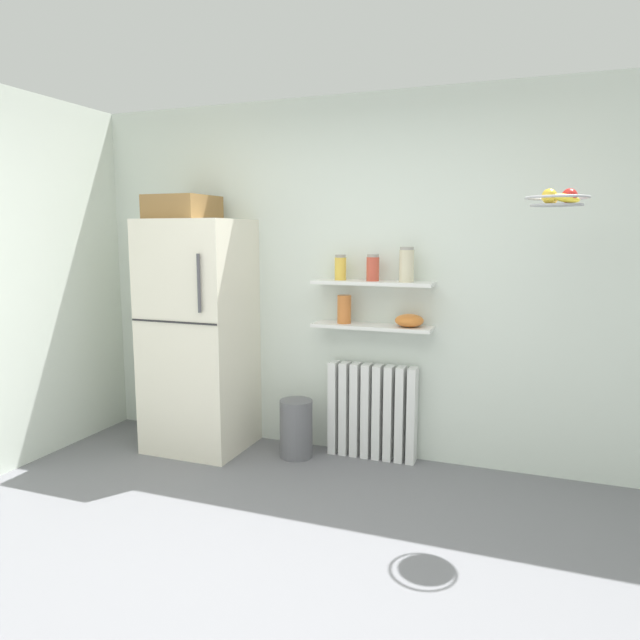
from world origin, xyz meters
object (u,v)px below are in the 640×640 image
Objects in this scene: storage_jar_1 at (373,268)px; vase at (344,309)px; radiator at (372,411)px; storage_jar_0 at (340,268)px; hanging_fruit_basket at (558,199)px; storage_jar_2 at (407,265)px; refrigerator at (199,331)px; shelf_bowl at (409,321)px; trash_bin at (296,428)px.

storage_jar_1 is 0.37m from vase.
radiator is 1.05m from storage_jar_1.
storage_jar_1 is at bearing 0.00° from vase.
storage_jar_1 reaches higher than vase.
storage_jar_1 is at bearing 0.00° from storage_jar_0.
hanging_fruit_basket is at bearing -19.16° from storage_jar_0.
radiator is 3.73× the size of storage_jar_1.
storage_jar_2 is 0.55m from vase.
refrigerator is 9.59× the size of shelf_bowl.
refrigerator reaches higher than hanging_fruit_basket.
storage_jar_0 is 1.22m from trash_bin.
refrigerator reaches higher than storage_jar_0.
refrigerator reaches higher than shelf_bowl.
hanging_fruit_basket reaches higher than vase.
storage_jar_1 is 0.24m from storage_jar_2.
hanging_fruit_basket is (0.90, -0.49, 0.78)m from shelf_bowl.
radiator is 1.63× the size of trash_bin.
vase is 0.95m from trash_bin.
vase is (0.03, 0.00, -0.30)m from storage_jar_0.
refrigerator is at bearing -169.07° from vase.
vase is at bearing -171.80° from radiator.
storage_jar_0 reaches higher than shelf_bowl.
shelf_bowl is (0.27, -0.00, -0.36)m from storage_jar_1.
shelf_bowl is 0.59× the size of hanging_fruit_basket.
refrigerator is 10.21× the size of storage_jar_1.
trash_bin is (-0.79, -0.15, -0.82)m from shelf_bowl.
refrigerator reaches higher than trash_bin.
storage_jar_2 is at bearing -0.00° from storage_jar_0.
refrigerator is 1.40m from storage_jar_1.
storage_jar_2 is 0.38m from shelf_bowl.
hanging_fruit_basket is at bearing -27.77° from storage_jar_2.
refrigerator is 4.47× the size of trash_bin.
vase is at bearing 180.00° from storage_jar_2.
storage_jar_2 is at bearing 7.79° from refrigerator.
radiator is 1.07m from storage_jar_0.
hanging_fruit_basket reaches higher than storage_jar_0.
hanging_fruit_basket is (2.46, -0.28, 0.91)m from refrigerator.
radiator is 0.77m from vase.
storage_jar_1 is 1.33m from hanging_fruit_basket.
radiator is 1.95m from hanging_fruit_basket.
storage_jar_0 is at bearing 180.00° from shelf_bowl.
vase is (-0.21, -0.03, 0.74)m from radiator.
storage_jar_1 reaches higher than shelf_bowl.
storage_jar_0 reaches higher than vase.
trash_bin is (-0.31, -0.15, -0.88)m from vase.
shelf_bowl is at bearing 151.52° from hanging_fruit_basket.
storage_jar_2 is at bearing 11.48° from trash_bin.
radiator is at bearing 172.84° from storage_jar_2.
storage_jar_2 is at bearing -0.00° from storage_jar_1.
vase is (-0.45, 0.00, -0.33)m from storage_jar_2.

